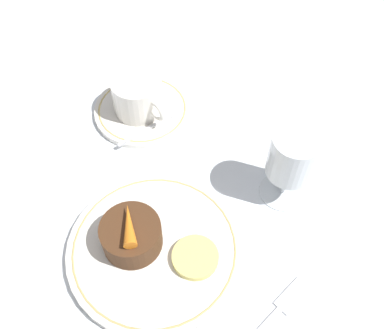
{
  "coord_description": "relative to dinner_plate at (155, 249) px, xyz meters",
  "views": [
    {
      "loc": [
        0.24,
        -0.16,
        0.56
      ],
      "look_at": [
        -0.04,
        0.09,
        0.04
      ],
      "focal_mm": 42.0,
      "sensor_mm": 36.0,
      "label": 1
    }
  ],
  "objects": [
    {
      "name": "carrot_garnish",
      "position": [
        -0.02,
        -0.02,
        0.06
      ],
      "size": [
        0.06,
        0.05,
        0.02
      ],
      "color": "orange",
      "rests_on": "dessert_cake"
    },
    {
      "name": "saucer",
      "position": [
        -0.21,
        0.14,
        -0.0
      ],
      "size": [
        0.16,
        0.16,
        0.01
      ],
      "color": "white",
      "rests_on": "ground_plane"
    },
    {
      "name": "pineapple_slice",
      "position": [
        0.05,
        0.03,
        0.01
      ],
      "size": [
        0.06,
        0.06,
        0.01
      ],
      "color": "#EFE075",
      "rests_on": "dinner_plate"
    },
    {
      "name": "spoon",
      "position": [
        -0.17,
        0.14,
        0.0
      ],
      "size": [
        0.02,
        0.12,
        0.0
      ],
      "color": "silver",
      "rests_on": "saucer"
    },
    {
      "name": "ground_plane",
      "position": [
        -0.02,
        0.02,
        -0.01
      ],
      "size": [
        3.0,
        3.0,
        0.0
      ],
      "primitive_type": "plane",
      "color": "white"
    },
    {
      "name": "wine_glass",
      "position": [
        0.05,
        0.2,
        0.07
      ],
      "size": [
        0.07,
        0.07,
        0.12
      ],
      "color": "silver",
      "rests_on": "ground_plane"
    },
    {
      "name": "coffee_cup",
      "position": [
        -0.21,
        0.14,
        0.03
      ],
      "size": [
        0.11,
        0.08,
        0.06
      ],
      "color": "white",
      "rests_on": "saucer"
    },
    {
      "name": "fork",
      "position": [
        0.17,
        0.04,
        -0.01
      ],
      "size": [
        0.02,
        0.2,
        0.01
      ],
      "color": "silver",
      "rests_on": "ground_plane"
    },
    {
      "name": "dessert_cake",
      "position": [
        -0.02,
        -0.02,
        0.03
      ],
      "size": [
        0.08,
        0.08,
        0.04
      ],
      "color": "#4C2D19",
      "rests_on": "dinner_plate"
    },
    {
      "name": "dinner_plate",
      "position": [
        0.0,
        0.0,
        0.0
      ],
      "size": [
        0.23,
        0.23,
        0.01
      ],
      "color": "white",
      "rests_on": "ground_plane"
    }
  ]
}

